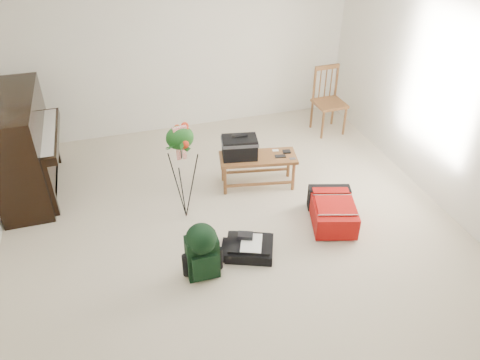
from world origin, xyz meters
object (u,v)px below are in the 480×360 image
object	(u,v)px
black_duffel	(249,247)
flower_stand	(183,174)
red_suitcase	(331,209)
piano	(23,149)
green_backpack	(202,249)
bench	(246,152)
dining_chair	(329,101)

from	to	relation	value
black_duffel	flower_stand	xyz separation A→B (m)	(-0.52, 0.81, 0.52)
red_suitcase	flower_stand	size ratio (longest dim) A/B	0.66
piano	green_backpack	bearing A→B (deg)	-50.28
green_backpack	bench	bearing A→B (deg)	57.32
dining_chair	flower_stand	bearing A→B (deg)	-151.70
green_backpack	dining_chair	bearing A→B (deg)	44.29
piano	dining_chair	world-z (taller)	piano
bench	green_backpack	size ratio (longest dim) A/B	1.60
bench	flower_stand	world-z (taller)	flower_stand
black_duffel	green_backpack	world-z (taller)	green_backpack
black_duffel	piano	bearing A→B (deg)	161.87
bench	red_suitcase	xyz separation A→B (m)	(0.73, -0.92, -0.36)
piano	bench	xyz separation A→B (m)	(2.57, -0.70, -0.08)
green_backpack	flower_stand	distance (m)	1.00
piano	bench	bearing A→B (deg)	-15.33
piano	red_suitcase	size ratio (longest dim) A/B	1.87
piano	flower_stand	size ratio (longest dim) A/B	1.23
dining_chair	green_backpack	xyz separation A→B (m)	(-2.50, -2.43, -0.14)
red_suitcase	green_backpack	xyz separation A→B (m)	(-1.60, -0.43, 0.19)
bench	flower_stand	size ratio (longest dim) A/B	0.82
piano	black_duffel	size ratio (longest dim) A/B	2.49
black_duffel	green_backpack	xyz separation A→B (m)	(-0.54, -0.17, 0.27)
red_suitcase	green_backpack	distance (m)	1.66
piano	bench	world-z (taller)	piano
red_suitcase	black_duffel	distance (m)	1.09
piano	black_duffel	xyz separation A→B (m)	(2.24, -1.88, -0.52)
piano	green_backpack	world-z (taller)	piano
green_backpack	flower_stand	world-z (taller)	flower_stand
piano	red_suitcase	bearing A→B (deg)	-26.20
bench	piano	bearing A→B (deg)	175.16
piano	green_backpack	xyz separation A→B (m)	(1.70, -2.05, -0.26)
bench	flower_stand	xyz separation A→B (m)	(-0.84, -0.37, 0.08)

